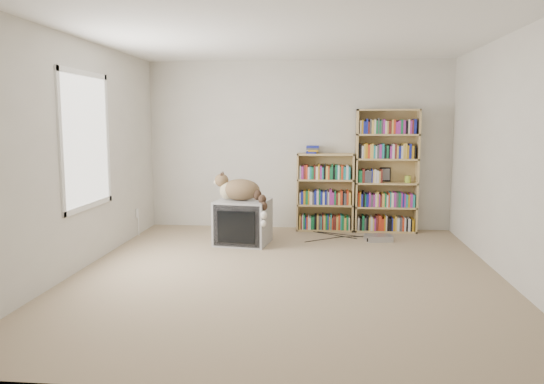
# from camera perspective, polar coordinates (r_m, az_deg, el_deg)

# --- Properties ---
(floor) EXTENTS (4.50, 5.00, 0.01)m
(floor) POSITION_cam_1_polar(r_m,az_deg,el_deg) (5.69, 1.57, -8.82)
(floor) COLOR #998867
(floor) RESTS_ON ground
(wall_back) EXTENTS (4.50, 0.02, 2.50)m
(wall_back) POSITION_cam_1_polar(r_m,az_deg,el_deg) (7.96, 2.84, 5.03)
(wall_back) COLOR beige
(wall_back) RESTS_ON floor
(wall_front) EXTENTS (4.50, 0.02, 2.50)m
(wall_front) POSITION_cam_1_polar(r_m,az_deg,el_deg) (2.99, -1.62, 0.64)
(wall_front) COLOR beige
(wall_front) RESTS_ON floor
(wall_left) EXTENTS (0.02, 5.00, 2.50)m
(wall_left) POSITION_cam_1_polar(r_m,az_deg,el_deg) (6.06, -20.19, 3.73)
(wall_left) COLOR beige
(wall_left) RESTS_ON floor
(wall_right) EXTENTS (0.02, 5.00, 2.50)m
(wall_right) POSITION_cam_1_polar(r_m,az_deg,el_deg) (5.78, 24.54, 3.34)
(wall_right) COLOR beige
(wall_right) RESTS_ON floor
(ceiling) EXTENTS (4.50, 5.00, 0.02)m
(ceiling) POSITION_cam_1_polar(r_m,az_deg,el_deg) (5.53, 1.67, 16.86)
(ceiling) COLOR white
(ceiling) RESTS_ON wall_back
(window) EXTENTS (0.02, 1.22, 1.52)m
(window) POSITION_cam_1_polar(r_m,az_deg,el_deg) (6.22, -19.36, 5.25)
(window) COLOR white
(window) RESTS_ON wall_left
(crt_tv) EXTENTS (0.74, 0.69, 0.58)m
(crt_tv) POSITION_cam_1_polar(r_m,az_deg,el_deg) (7.02, -3.12, -3.24)
(crt_tv) COLOR #9E9EA1
(crt_tv) RESTS_ON floor
(cat) EXTENTS (0.75, 0.57, 0.62)m
(cat) POSITION_cam_1_polar(r_m,az_deg,el_deg) (6.90, -3.07, -0.10)
(cat) COLOR #3A2818
(cat) RESTS_ON crt_tv
(bookcase_tall) EXTENTS (0.89, 0.30, 1.78)m
(bookcase_tall) POSITION_cam_1_polar(r_m,az_deg,el_deg) (7.90, 12.19, 1.92)
(bookcase_tall) COLOR tan
(bookcase_tall) RESTS_ON floor
(bookcase_short) EXTENTS (0.83, 0.30, 1.14)m
(bookcase_short) POSITION_cam_1_polar(r_m,az_deg,el_deg) (7.88, 5.73, -0.34)
(bookcase_short) COLOR tan
(bookcase_short) RESTS_ON floor
(book_stack) EXTENTS (0.20, 0.26, 0.11)m
(book_stack) POSITION_cam_1_polar(r_m,az_deg,el_deg) (7.82, 4.40, 4.58)
(book_stack) COLOR red
(book_stack) RESTS_ON bookcase_short
(green_mug) EXTENTS (0.09, 0.09, 0.10)m
(green_mug) POSITION_cam_1_polar(r_m,az_deg,el_deg) (7.93, 14.39, 1.36)
(green_mug) COLOR #A0C137
(green_mug) RESTS_ON bookcase_tall
(framed_print) EXTENTS (0.16, 0.05, 0.21)m
(framed_print) POSITION_cam_1_polar(r_m,az_deg,el_deg) (7.98, 12.08, 1.86)
(framed_print) COLOR black
(framed_print) RESTS_ON bookcase_tall
(dvd_player) EXTENTS (0.38, 0.30, 0.08)m
(dvd_player) POSITION_cam_1_polar(r_m,az_deg,el_deg) (7.35, 11.38, -4.86)
(dvd_player) COLOR #A1A2A6
(dvd_player) RESTS_ON floor
(wall_outlet) EXTENTS (0.01, 0.08, 0.13)m
(wall_outlet) POSITION_cam_1_polar(r_m,az_deg,el_deg) (7.73, -14.32, -2.23)
(wall_outlet) COLOR silver
(wall_outlet) RESTS_ON wall_left
(floor_cables) EXTENTS (1.20, 0.70, 0.01)m
(floor_cables) POSITION_cam_1_polar(r_m,az_deg,el_deg) (7.42, 5.43, -4.91)
(floor_cables) COLOR black
(floor_cables) RESTS_ON floor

